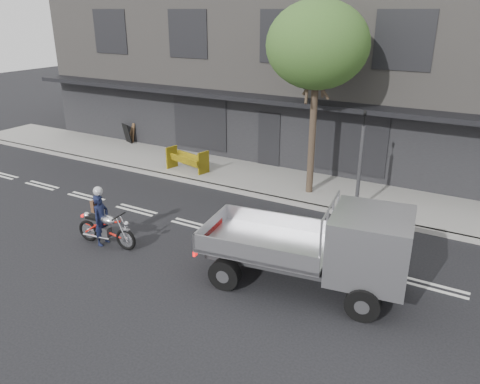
% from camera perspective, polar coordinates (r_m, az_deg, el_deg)
% --- Properties ---
extents(ground, '(80.00, 80.00, 0.00)m').
position_cam_1_polar(ground, '(14.95, -5.61, -4.03)').
color(ground, black).
rests_on(ground, ground).
extents(sidewalk, '(32.00, 3.20, 0.15)m').
position_cam_1_polar(sidewalk, '(18.64, 2.69, 1.57)').
color(sidewalk, gray).
rests_on(sidewalk, ground).
extents(kerb, '(32.00, 0.20, 0.15)m').
position_cam_1_polar(kerb, '(17.32, 0.27, 0.01)').
color(kerb, gray).
rests_on(kerb, ground).
extents(building_main, '(26.00, 10.00, 8.00)m').
position_cam_1_polar(building_main, '(23.73, 10.45, 15.28)').
color(building_main, slate).
rests_on(building_main, ground).
extents(street_tree, '(3.40, 3.40, 6.74)m').
position_cam_1_polar(street_tree, '(16.23, 9.42, 17.19)').
color(street_tree, '#382B21').
rests_on(street_tree, ground).
extents(traffic_light_pole, '(0.12, 0.12, 3.50)m').
position_cam_1_polar(traffic_light_pole, '(15.51, 14.40, 2.91)').
color(traffic_light_pole, '#2D2D30').
rests_on(traffic_light_pole, ground).
extents(motorcycle, '(2.02, 0.59, 1.04)m').
position_cam_1_polar(motorcycle, '(13.99, -16.02, -4.26)').
color(motorcycle, black).
rests_on(motorcycle, ground).
extents(rider, '(0.41, 0.59, 1.52)m').
position_cam_1_polar(rider, '(14.00, -16.55, -3.27)').
color(rider, black).
rests_on(rider, ground).
extents(flatbed_ute, '(5.10, 2.60, 2.26)m').
position_cam_1_polar(flatbed_ute, '(11.17, 13.23, -6.40)').
color(flatbed_ute, black).
rests_on(flatbed_ute, ground).
extents(construction_barrier, '(1.83, 1.08, 0.96)m').
position_cam_1_polar(construction_barrier, '(19.19, -6.87, 3.77)').
color(construction_barrier, yellow).
rests_on(construction_barrier, sidewalk).
extents(sandwich_board, '(0.71, 0.60, 0.96)m').
position_cam_1_polar(sandwich_board, '(24.09, -13.62, 6.96)').
color(sandwich_board, black).
rests_on(sandwich_board, sidewalk).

